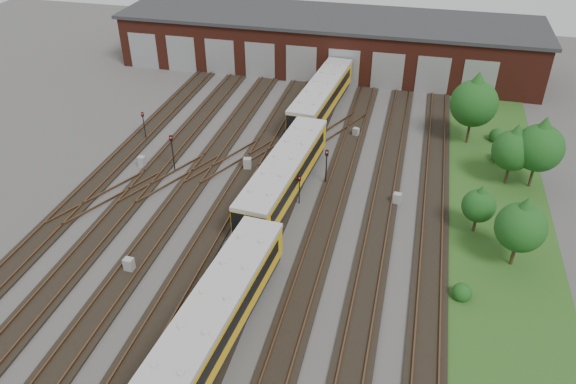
# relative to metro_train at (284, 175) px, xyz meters

# --- Properties ---
(ground) EXTENTS (120.00, 120.00, 0.00)m
(ground) POSITION_rel_metro_train_xyz_m (-2.00, -9.96, -1.96)
(ground) COLOR #42403D
(ground) RESTS_ON ground
(track_network) EXTENTS (30.40, 70.00, 0.33)m
(track_network) POSITION_rel_metro_train_xyz_m (-2.17, -9.38, -1.85)
(track_network) COLOR black
(track_network) RESTS_ON ground
(maintenance_shed) EXTENTS (51.00, 12.50, 6.35)m
(maintenance_shed) POSITION_rel_metro_train_xyz_m (-2.01, 30.01, 1.25)
(maintenance_shed) COLOR #542015
(maintenance_shed) RESTS_ON ground
(grass_verge) EXTENTS (8.00, 55.00, 0.05)m
(grass_verge) POSITION_rel_metro_train_xyz_m (17.00, 0.04, -1.93)
(grass_verge) COLOR #21531B
(grass_verge) RESTS_ON ground
(metro_train) EXTENTS (4.07, 47.55, 3.18)m
(metro_train) POSITION_rel_metro_train_xyz_m (0.00, 0.00, 0.00)
(metro_train) COLOR black
(metro_train) RESTS_ON ground
(signal_mast_0) EXTENTS (0.25, 0.24, 2.91)m
(signal_mast_0) POSITION_rel_metro_train_xyz_m (-15.42, 6.27, -0.10)
(signal_mast_0) COLOR black
(signal_mast_0) RESTS_ON ground
(signal_mast_1) EXTENTS (0.30, 0.28, 3.52)m
(signal_mast_1) POSITION_rel_metro_train_xyz_m (-10.33, 1.43, 0.28)
(signal_mast_1) COLOR black
(signal_mast_1) RESTS_ON ground
(signal_mast_2) EXTENTS (0.30, 0.28, 3.24)m
(signal_mast_2) POSITION_rel_metro_train_xyz_m (2.97, 2.59, 0.12)
(signal_mast_2) COLOR black
(signal_mast_2) RESTS_ON ground
(signal_mast_3) EXTENTS (0.22, 0.20, 2.55)m
(signal_mast_3) POSITION_rel_metro_train_xyz_m (1.45, -0.88, -0.32)
(signal_mast_3) COLOR black
(signal_mast_3) RESTS_ON ground
(relay_cabinet_0) EXTENTS (0.65, 0.56, 1.01)m
(relay_cabinet_0) POSITION_rel_metro_train_xyz_m (-13.44, 1.47, -1.45)
(relay_cabinet_0) COLOR #999B9D
(relay_cabinet_0) RESTS_ON ground
(relay_cabinet_1) EXTENTS (0.78, 0.69, 1.13)m
(relay_cabinet_1) POSITION_rel_metro_train_xyz_m (-4.16, 3.20, -1.39)
(relay_cabinet_1) COLOR #999B9D
(relay_cabinet_1) RESTS_ON ground
(relay_cabinet_2) EXTENTS (0.68, 0.58, 1.07)m
(relay_cabinet_2) POSITION_rel_metro_train_xyz_m (-7.96, -11.68, -1.42)
(relay_cabinet_2) COLOR #999B9D
(relay_cabinet_2) RESTS_ON ground
(relay_cabinet_3) EXTENTS (0.68, 0.63, 0.92)m
(relay_cabinet_3) POSITION_rel_metro_train_xyz_m (4.26, 11.75, -1.50)
(relay_cabinet_3) COLOR #999B9D
(relay_cabinet_3) RESTS_ON ground
(relay_cabinet_4) EXTENTS (0.66, 0.57, 1.03)m
(relay_cabinet_4) POSITION_rel_metro_train_xyz_m (9.11, 0.84, -1.44)
(relay_cabinet_4) COLOR #999B9D
(relay_cabinet_4) RESTS_ON ground
(tree_0) EXTENTS (4.35, 4.35, 7.20)m
(tree_0) POSITION_rel_metro_train_xyz_m (14.79, 13.03, 2.67)
(tree_0) COLOR #352818
(tree_0) RESTS_ON ground
(tree_1) EXTENTS (3.39, 3.39, 5.62)m
(tree_1) POSITION_rel_metro_train_xyz_m (17.83, 6.24, 1.66)
(tree_1) COLOR #352818
(tree_1) RESTS_ON ground
(tree_2) EXTENTS (3.93, 3.93, 6.50)m
(tree_2) POSITION_rel_metro_train_xyz_m (19.75, 6.21, 2.22)
(tree_2) COLOR #352818
(tree_2) RESTS_ON ground
(tree_3) EXTENTS (2.47, 2.47, 4.10)m
(tree_3) POSITION_rel_metro_train_xyz_m (15.00, -1.41, 0.67)
(tree_3) COLOR #352818
(tree_3) RESTS_ON ground
(tree_4) EXTENTS (3.39, 3.39, 5.62)m
(tree_4) POSITION_rel_metro_train_xyz_m (17.40, -4.72, 1.65)
(tree_4) COLOR #352818
(tree_4) RESTS_ON ground
(bush_0) EXTENTS (1.28, 1.28, 1.28)m
(bush_0) POSITION_rel_metro_train_xyz_m (14.00, -8.96, -1.32)
(bush_0) COLOR #144213
(bush_0) RESTS_ON ground
(bush_1) EXTENTS (1.54, 1.54, 1.54)m
(bush_1) POSITION_rel_metro_train_xyz_m (17.63, 10.12, -1.18)
(bush_1) COLOR #144213
(bush_1) RESTS_ON ground
(bush_2) EXTENTS (1.47, 1.47, 1.47)m
(bush_2) POSITION_rel_metro_train_xyz_m (17.57, 14.09, -1.22)
(bush_2) COLOR #144213
(bush_2) RESTS_ON ground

